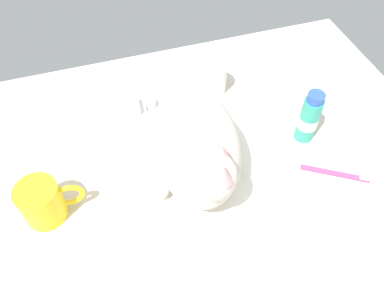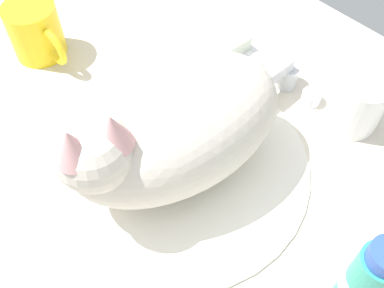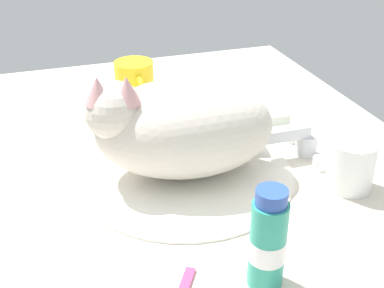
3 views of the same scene
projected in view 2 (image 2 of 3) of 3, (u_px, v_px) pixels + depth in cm
name	position (u px, v px, depth cm)	size (l,w,h in cm)	color
ground_plane	(177.00, 172.00, 59.81)	(110.00, 82.50, 3.00)	beige
sink_basin	(177.00, 164.00, 58.29)	(34.04, 34.04, 0.76)	white
faucet	(281.00, 76.00, 64.88)	(12.54, 9.79, 5.51)	silver
cat	(167.00, 127.00, 51.60)	(21.46, 29.86, 17.11)	beige
coffee_mug	(36.00, 31.00, 67.90)	(11.88, 7.84, 8.38)	yellow
rinse_cup	(358.00, 103.00, 59.83)	(6.84, 6.84, 7.71)	white
soap_dish	(227.00, 48.00, 70.97)	(9.00, 6.40, 1.20)	white
soap_bar	(227.00, 39.00, 69.53)	(6.12, 4.40, 2.37)	silver
toothpaste_bottle	(366.00, 281.00, 43.55)	(4.24, 4.24, 12.82)	teal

